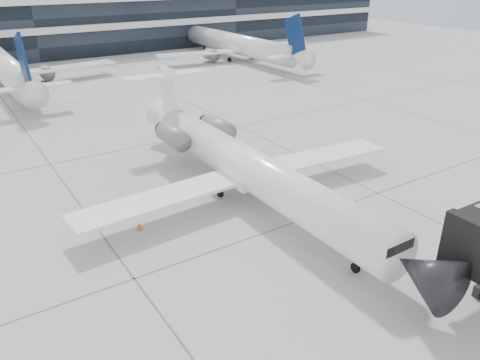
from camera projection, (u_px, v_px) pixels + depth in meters
ground at (275, 229)px, 31.45m from camera, size 220.00×220.00×0.00m
terminal at (24, 28)px, 91.75m from camera, size 170.00×22.00×10.00m
bg_jet_center at (8, 85)px, 69.32m from camera, size 32.00×40.00×9.60m
bg_jet_right at (235, 59)px, 89.20m from camera, size 32.00×40.00×9.60m
regional_jet at (247, 166)px, 34.68m from camera, size 26.50×32.94×7.63m
traffic_cone at (139, 226)px, 31.27m from camera, size 0.43×0.43×0.58m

